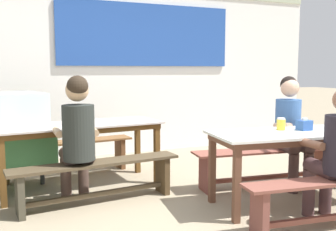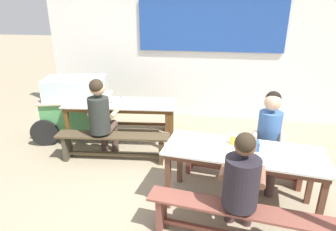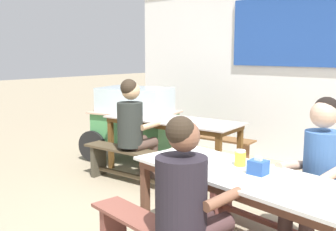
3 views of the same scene
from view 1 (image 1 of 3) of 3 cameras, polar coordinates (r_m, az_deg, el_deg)
name	(u,v)px [view 1 (image 1 of 3)]	position (r m, az deg, el deg)	size (l,w,h in m)	color
ground_plane	(227,208)	(3.86, 8.80, -13.46)	(40.00, 40.00, 0.00)	gray
backdrop_wall	(136,62)	(6.23, -4.83, 7.86)	(6.47, 0.23, 2.75)	white
dining_table_far	(79,130)	(4.42, -13.03, -2.14)	(1.89, 0.86, 0.73)	#B8ADA3
dining_table_near	(298,139)	(3.99, 18.74, -3.32)	(1.81, 0.87, 0.73)	silver
bench_far_back	(66,152)	(5.08, -14.83, -5.30)	(1.72, 0.47, 0.43)	brown
bench_far_front	(98,175)	(3.92, -10.40, -8.68)	(1.72, 0.44, 0.43)	#483B28
bench_near_back	(265,162)	(4.57, 14.12, -6.65)	(1.72, 0.51, 0.43)	brown
person_right_near_table	(291,125)	(4.59, 17.74, -1.33)	(0.45, 0.52, 1.26)	#493431
person_left_back_turned	(77,132)	(3.84, -13.27, -2.42)	(0.42, 0.52, 1.28)	#4D3931
tissue_box	(304,125)	(4.06, 19.54, -1.34)	(0.12, 0.11, 0.12)	#2A519C
condiment_jar	(281,124)	(4.00, 16.41, -1.23)	(0.09, 0.09, 0.12)	yellow
soup_bowl	(70,122)	(4.38, -14.33, -1.01)	(0.13, 0.13, 0.04)	silver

